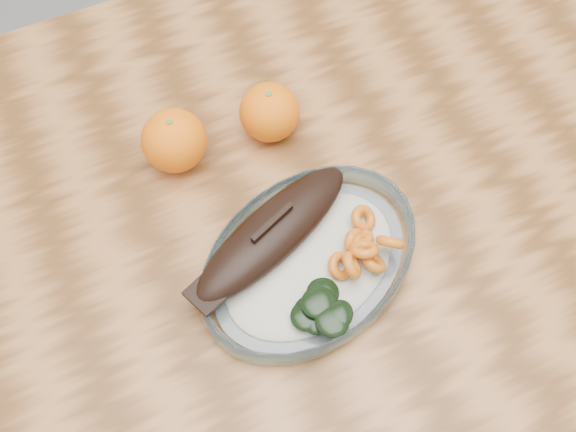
{
  "coord_description": "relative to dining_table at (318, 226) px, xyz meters",
  "views": [
    {
      "loc": [
        -0.22,
        -0.39,
        1.5
      ],
      "look_at": [
        -0.06,
        -0.03,
        0.77
      ],
      "focal_mm": 45.0,
      "sensor_mm": 36.0,
      "label": 1
    }
  ],
  "objects": [
    {
      "name": "orange_right",
      "position": [
        -0.02,
        0.1,
        0.14
      ],
      "size": [
        0.07,
        0.07,
        0.07
      ],
      "primitive_type": "sphere",
      "color": "orange",
      "rests_on": "dining_table"
    },
    {
      "name": "plated_meal",
      "position": [
        -0.06,
        -0.09,
        0.12
      ],
      "size": [
        0.62,
        0.62,
        0.08
      ],
      "rotation": [
        0.0,
        0.0,
        0.33
      ],
      "color": "white",
      "rests_on": "dining_table"
    },
    {
      "name": "orange_left",
      "position": [
        -0.14,
        0.11,
        0.14
      ],
      "size": [
        0.08,
        0.08,
        0.08
      ],
      "primitive_type": "sphere",
      "color": "orange",
      "rests_on": "dining_table"
    },
    {
      "name": "dining_table",
      "position": [
        0.0,
        0.0,
        0.0
      ],
      "size": [
        1.2,
        0.8,
        0.75
      ],
      "color": "#593315",
      "rests_on": "ground"
    },
    {
      "name": "ground",
      "position": [
        0.0,
        0.0,
        -0.65
      ],
      "size": [
        3.0,
        3.0,
        0.0
      ],
      "primitive_type": "plane",
      "color": "slate",
      "rests_on": "ground"
    }
  ]
}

